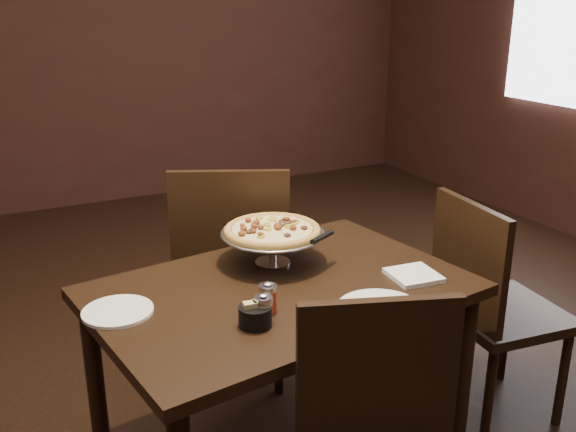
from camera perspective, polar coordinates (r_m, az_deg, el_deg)
name	(u,v)px	position (r m, az deg, el deg)	size (l,w,h in m)	color
room	(264,74)	(1.96, -2.16, 12.46)	(6.04, 7.04, 2.84)	black
dining_table	(281,313)	(2.13, -0.60, -8.61)	(1.28, 0.94, 0.74)	black
pizza_stand	(272,231)	(2.21, -1.41, -1.32)	(0.36, 0.36, 0.15)	silver
parmesan_shaker	(264,309)	(1.84, -2.19, -8.28)	(0.05, 0.05, 0.09)	#F0EDBB
pepper_flake_shaker	(268,298)	(1.91, -1.80, -7.26)	(0.05, 0.05, 0.10)	maroon
packet_caddy	(255,315)	(1.84, -2.93, -8.77)	(0.10, 0.10, 0.08)	black
napkin_stack	(414,275)	(2.18, 11.10, -5.20)	(0.15, 0.15, 0.02)	white
plate_left	(118,311)	(1.98, -14.90, -8.19)	(0.21, 0.21, 0.01)	white
plate_near	(380,309)	(1.94, 8.21, -8.21)	(0.26, 0.26, 0.01)	white
serving_spatula	(322,238)	(2.16, 3.04, -1.93)	(0.16, 0.16, 0.02)	silver
chair_far	(233,267)	(2.71, -4.93, -4.54)	(0.62, 0.62, 1.00)	black
chair_side	(490,302)	(2.62, 17.51, -7.31)	(0.47, 0.47, 0.92)	black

